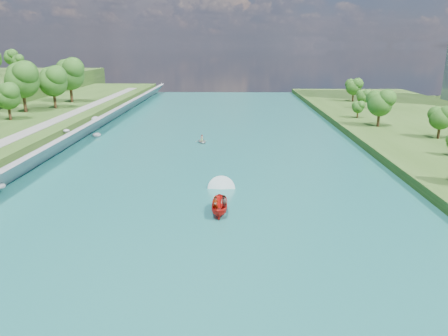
{
  "coord_description": "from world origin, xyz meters",
  "views": [
    {
      "loc": [
        3.74,
        -38.57,
        18.2
      ],
      "look_at": [
        2.59,
        17.45,
        2.5
      ],
      "focal_mm": 35.0,
      "sensor_mm": 36.0,
      "label": 1
    }
  ],
  "objects": [
    {
      "name": "ground",
      "position": [
        0.0,
        0.0,
        0.0
      ],
      "size": [
        260.0,
        260.0,
        0.0
      ],
      "primitive_type": "plane",
      "color": "#2D5119",
      "rests_on": "ground"
    },
    {
      "name": "river_water",
      "position": [
        0.0,
        20.0,
        0.05
      ],
      "size": [
        55.0,
        240.0,
        0.1
      ],
      "primitive_type": "cube",
      "color": "#196158",
      "rests_on": "ground"
    },
    {
      "name": "riprap_bank",
      "position": [
        -25.86,
        19.23,
        1.81
      ],
      "size": [
        4.39,
        236.0,
        4.06
      ],
      "color": "slate",
      "rests_on": "ground"
    },
    {
      "name": "motorboat",
      "position": [
        2.29,
        8.05,
        0.91
      ],
      "size": [
        3.6,
        19.16,
        2.17
      ],
      "rotation": [
        0.0,
        0.0,
        3.13
      ],
      "color": "red",
      "rests_on": "river_water"
    },
    {
      "name": "raft",
      "position": [
        -2.24,
        44.09,
        0.46
      ],
      "size": [
        2.95,
        3.54,
        1.59
      ],
      "rotation": [
        0.0,
        0.0,
        0.29
      ],
      "color": "#969A9E",
      "rests_on": "river_water"
    }
  ]
}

